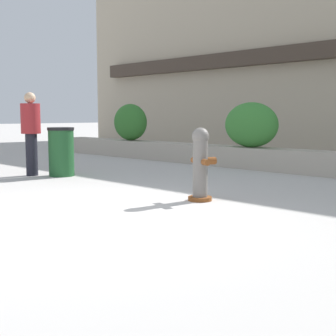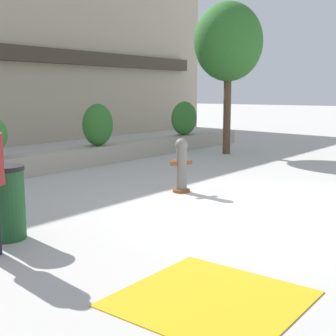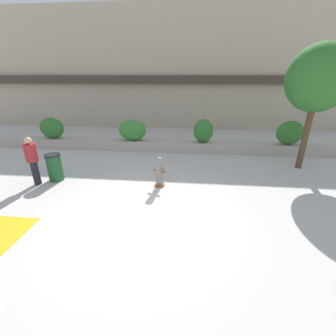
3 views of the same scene
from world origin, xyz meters
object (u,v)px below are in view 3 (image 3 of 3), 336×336
at_px(street_tree, 319,79).
at_px(trash_bin, 55,167).
at_px(hedge_bush_1, 132,130).
at_px(hedge_bush_2, 203,131).
at_px(pedestrian, 32,158).
at_px(fire_hydrant, 159,171).
at_px(hedge_bush_0, 52,128).
at_px(hedge_bush_3, 290,133).

relative_size(street_tree, trash_bin, 4.71).
xyz_separation_m(hedge_bush_1, hedge_bush_2, (3.61, 0.00, 0.05)).
bearing_deg(pedestrian, fire_hydrant, 3.82).
bearing_deg(pedestrian, hedge_bush_0, 113.83).
relative_size(hedge_bush_0, fire_hydrant, 1.19).
bearing_deg(trash_bin, hedge_bush_2, 35.42).
xyz_separation_m(hedge_bush_1, fire_hydrant, (1.94, -4.08, -0.48)).
xyz_separation_m(pedestrian, trash_bin, (0.48, 0.41, -0.48)).
distance_m(hedge_bush_3, pedestrian, 11.09).
distance_m(fire_hydrant, trash_bin, 3.91).
relative_size(hedge_bush_1, pedestrian, 0.83).
relative_size(hedge_bush_1, hedge_bush_3, 1.13).
distance_m(hedge_bush_0, pedestrian, 4.78).
distance_m(hedge_bush_2, hedge_bush_3, 4.13).
bearing_deg(trash_bin, hedge_bush_1, 63.68).
bearing_deg(street_tree, trash_bin, -167.18).
relative_size(hedge_bush_1, trash_bin, 1.43).
relative_size(pedestrian, trash_bin, 1.71).
bearing_deg(hedge_bush_0, pedestrian, -66.17).
height_order(hedge_bush_2, street_tree, street_tree).
xyz_separation_m(hedge_bush_2, fire_hydrant, (-1.67, -4.08, -0.53)).
bearing_deg(hedge_bush_0, street_tree, -8.50).
distance_m(hedge_bush_0, street_tree, 12.35).
bearing_deg(hedge_bush_1, hedge_bush_3, 0.00).
bearing_deg(hedge_bush_1, street_tree, -13.26).
xyz_separation_m(hedge_bush_2, pedestrian, (-6.06, -4.37, -0.09)).
distance_m(hedge_bush_0, hedge_bush_1, 4.38).
distance_m(hedge_bush_0, trash_bin, 4.67).
bearing_deg(hedge_bush_2, hedge_bush_1, 180.00).
height_order(hedge_bush_1, street_tree, street_tree).
relative_size(fire_hydrant, pedestrian, 0.62).
bearing_deg(street_tree, hedge_bush_2, 155.80).
height_order(hedge_bush_0, fire_hydrant, hedge_bush_0).
bearing_deg(hedge_bush_1, fire_hydrant, -64.52).
bearing_deg(trash_bin, hedge_bush_0, 121.34).
height_order(hedge_bush_2, trash_bin, hedge_bush_2).
height_order(hedge_bush_1, hedge_bush_2, hedge_bush_2).
height_order(street_tree, pedestrian, street_tree).
distance_m(street_tree, pedestrian, 10.67).
height_order(hedge_bush_0, hedge_bush_3, hedge_bush_3).
height_order(hedge_bush_1, trash_bin, hedge_bush_1).
bearing_deg(hedge_bush_2, fire_hydrant, -112.26).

